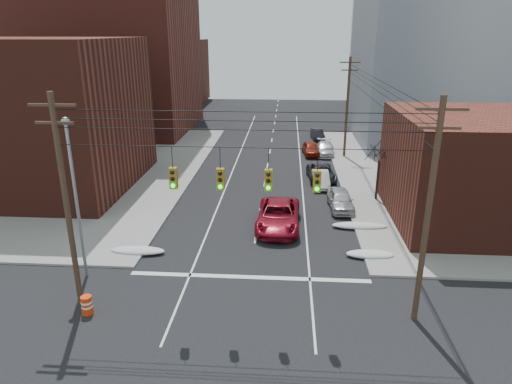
# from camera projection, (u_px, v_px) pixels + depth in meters

# --- Properties ---
(ground) EXTENTS (160.00, 160.00, 0.00)m
(ground) POSITION_uv_depth(u_px,v_px,m) (237.00, 351.00, 20.38)
(ground) COLOR black
(ground) RESTS_ON ground
(sidewalk_nw) EXTENTS (40.00, 40.00, 0.15)m
(sidewalk_nw) POSITION_uv_depth(u_px,v_px,m) (8.00, 168.00, 47.52)
(sidewalk_nw) COLOR gray
(sidewalk_nw) RESTS_ON ground
(building_brick_tall) EXTENTS (24.00, 20.00, 30.00)m
(building_brick_tall) POSITION_uv_depth(u_px,v_px,m) (99.00, 20.00, 62.12)
(building_brick_tall) COLOR maroon
(building_brick_tall) RESTS_ON ground
(building_brick_near) EXTENTS (20.00, 16.00, 13.00)m
(building_brick_near) POSITION_uv_depth(u_px,v_px,m) (16.00, 115.00, 40.35)
(building_brick_near) COLOR #512118
(building_brick_near) RESTS_ON ground
(building_brick_far) EXTENTS (22.00, 18.00, 12.00)m
(building_brick_far) POSITION_uv_depth(u_px,v_px,m) (146.00, 72.00, 89.70)
(building_brick_far) COLOR #512118
(building_brick_far) RESTS_ON ground
(building_office) EXTENTS (22.00, 20.00, 25.00)m
(building_office) POSITION_uv_depth(u_px,v_px,m) (452.00, 40.00, 56.18)
(building_office) COLOR gray
(building_office) RESTS_ON ground
(building_glass) EXTENTS (20.00, 18.00, 22.00)m
(building_glass) POSITION_uv_depth(u_px,v_px,m) (413.00, 46.00, 81.01)
(building_glass) COLOR gray
(building_glass) RESTS_ON ground
(building_storefront) EXTENTS (16.00, 12.00, 8.00)m
(building_storefront) POSITION_uv_depth(u_px,v_px,m) (508.00, 171.00, 32.93)
(building_storefront) COLOR #512118
(building_storefront) RESTS_ON ground
(utility_pole_left) EXTENTS (2.20, 0.28, 11.00)m
(utility_pole_left) POSITION_uv_depth(u_px,v_px,m) (66.00, 202.00, 21.84)
(utility_pole_left) COLOR #473323
(utility_pole_left) RESTS_ON ground
(utility_pole_right) EXTENTS (2.20, 0.28, 11.00)m
(utility_pole_right) POSITION_uv_depth(u_px,v_px,m) (428.00, 211.00, 20.72)
(utility_pole_right) COLOR #473323
(utility_pole_right) RESTS_ON ground
(utility_pole_far) EXTENTS (2.20, 0.28, 11.00)m
(utility_pole_far) POSITION_uv_depth(u_px,v_px,m) (347.00, 106.00, 49.89)
(utility_pole_far) COLOR #473323
(utility_pole_far) RESTS_ON ground
(traffic_signals) EXTENTS (17.00, 0.42, 2.02)m
(traffic_signals) POSITION_uv_depth(u_px,v_px,m) (244.00, 178.00, 20.79)
(traffic_signals) COLOR black
(traffic_signals) RESTS_ON ground
(street_light) EXTENTS (0.44, 0.44, 9.32)m
(street_light) POSITION_uv_depth(u_px,v_px,m) (74.00, 186.00, 24.80)
(street_light) COLOR gray
(street_light) RESTS_ON ground
(bare_tree) EXTENTS (2.09, 2.20, 4.93)m
(bare_tree) POSITION_uv_depth(u_px,v_px,m) (378.00, 174.00, 37.80)
(bare_tree) COLOR black
(bare_tree) RESTS_ON ground
(snow_nw) EXTENTS (3.50, 1.08, 0.42)m
(snow_nw) POSITION_uv_depth(u_px,v_px,m) (138.00, 250.00, 29.26)
(snow_nw) COLOR silver
(snow_nw) RESTS_ON ground
(snow_ne) EXTENTS (3.00, 1.08, 0.42)m
(snow_ne) POSITION_uv_depth(u_px,v_px,m) (370.00, 254.00, 28.77)
(snow_ne) COLOR silver
(snow_ne) RESTS_ON ground
(snow_east_far) EXTENTS (4.00, 1.08, 0.42)m
(snow_east_far) POSITION_uv_depth(u_px,v_px,m) (360.00, 226.00, 33.00)
(snow_east_far) COLOR silver
(snow_east_far) RESTS_ON ground
(red_pickup) EXTENTS (3.19, 6.61, 1.81)m
(red_pickup) POSITION_uv_depth(u_px,v_px,m) (278.00, 216.00, 32.97)
(red_pickup) COLOR maroon
(red_pickup) RESTS_ON ground
(parked_car_a) EXTENTS (2.01, 4.64, 1.56)m
(parked_car_a) POSITION_uv_depth(u_px,v_px,m) (341.00, 200.00, 36.47)
(parked_car_a) COLOR silver
(parked_car_a) RESTS_ON ground
(parked_car_b) EXTENTS (1.53, 4.21, 1.38)m
(parked_car_b) POSITION_uv_depth(u_px,v_px,m) (321.00, 179.00, 41.91)
(parked_car_b) COLOR silver
(parked_car_b) RESTS_ON ground
(parked_car_c) EXTENTS (2.81, 5.39, 1.45)m
(parked_car_c) POSITION_uv_depth(u_px,v_px,m) (321.00, 173.00, 43.45)
(parked_car_c) COLOR black
(parked_car_c) RESTS_ON ground
(parked_car_d) EXTENTS (2.23, 5.04, 1.44)m
(parked_car_d) POSITION_uv_depth(u_px,v_px,m) (325.00, 149.00, 52.58)
(parked_car_d) COLOR silver
(parked_car_d) RESTS_ON ground
(parked_car_e) EXTENTS (2.21, 4.58, 1.51)m
(parked_car_e) POSITION_uv_depth(u_px,v_px,m) (311.00, 149.00, 52.45)
(parked_car_e) COLOR maroon
(parked_car_e) RESTS_ON ground
(parked_car_f) EXTENTS (1.81, 4.21, 1.35)m
(parked_car_f) POSITION_uv_depth(u_px,v_px,m) (317.00, 134.00, 60.18)
(parked_car_f) COLOR black
(parked_car_f) RESTS_ON ground
(lot_car_a) EXTENTS (5.01, 3.05, 1.56)m
(lot_car_a) POSITION_uv_depth(u_px,v_px,m) (103.00, 168.00, 44.50)
(lot_car_a) COLOR white
(lot_car_a) RESTS_ON sidewalk_nw
(lot_car_b) EXTENTS (4.87, 2.83, 1.28)m
(lot_car_b) POSITION_uv_depth(u_px,v_px,m) (123.00, 163.00, 46.57)
(lot_car_b) COLOR #9E9EA2
(lot_car_b) RESTS_ON sidewalk_nw
(lot_car_c) EXTENTS (4.72, 2.84, 1.28)m
(lot_car_c) POSITION_uv_depth(u_px,v_px,m) (81.00, 184.00, 40.29)
(lot_car_c) COLOR black
(lot_car_c) RESTS_ON sidewalk_nw
(lot_car_d) EXTENTS (4.05, 2.14, 1.31)m
(lot_car_d) POSITION_uv_depth(u_px,v_px,m) (92.00, 158.00, 48.21)
(lot_car_d) COLOR #B9B9BE
(lot_car_d) RESTS_ON sidewalk_nw
(construction_barrel) EXTENTS (0.72, 0.72, 0.99)m
(construction_barrel) POSITION_uv_depth(u_px,v_px,m) (87.00, 305.00, 22.91)
(construction_barrel) COLOR red
(construction_barrel) RESTS_ON ground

